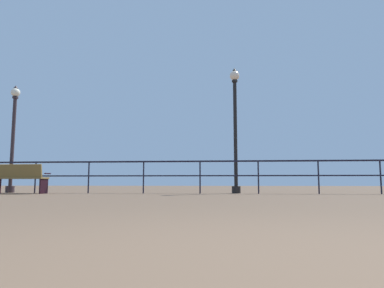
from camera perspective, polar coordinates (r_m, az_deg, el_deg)
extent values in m
plane|color=brown|center=(1.48, 12.16, -20.08)|extent=(60.00, 60.00, 0.00)
cube|color=black|center=(10.64, 6.14, -2.86)|extent=(19.61, 0.05, 0.05)
cube|color=black|center=(10.62, 6.17, -5.26)|extent=(19.61, 0.04, 0.04)
cylinder|color=black|center=(12.24, -24.61, -5.09)|extent=(0.04, 0.04, 0.99)
cylinder|color=black|center=(11.46, -16.82, -5.35)|extent=(0.04, 0.04, 0.99)
cylinder|color=black|center=(10.92, -8.07, -5.52)|extent=(0.04, 0.04, 0.99)
cylinder|color=black|center=(10.65, 1.35, -5.56)|extent=(0.04, 0.04, 0.99)
cylinder|color=black|center=(10.67, 10.98, -5.45)|extent=(0.04, 0.04, 0.99)
cylinder|color=black|center=(11.00, 20.31, -5.20)|extent=(0.04, 0.04, 0.99)
cylinder|color=black|center=(11.58, 28.88, -4.85)|extent=(0.04, 0.04, 0.99)
cube|color=brown|center=(11.85, -26.69, -5.09)|extent=(1.66, 0.52, 0.05)
cube|color=brown|center=(11.67, -27.23, -4.03)|extent=(1.65, 0.17, 0.42)
cube|color=black|center=(11.44, -23.45, -6.40)|extent=(0.05, 0.43, 0.47)
cube|color=black|center=(11.60, -22.89, -4.56)|extent=(0.05, 0.34, 0.04)
cube|color=black|center=(12.46, -29.20, -4.34)|extent=(0.05, 0.34, 0.04)
cylinder|color=#312427|center=(13.03, -28.03, -6.67)|extent=(0.28, 0.28, 0.22)
cylinder|color=#312427|center=(13.10, -27.67, 0.36)|extent=(0.12, 0.12, 2.99)
cylinder|color=#312427|center=(13.34, -27.33, 6.88)|extent=(0.19, 0.19, 0.06)
sphere|color=#EFE8CE|center=(13.38, -27.29, 7.63)|extent=(0.30, 0.30, 0.30)
cone|color=#312427|center=(13.43, -27.25, 8.46)|extent=(0.14, 0.14, 0.10)
cylinder|color=black|center=(10.92, 7.36, -7.56)|extent=(0.28, 0.28, 0.22)
cylinder|color=black|center=(11.03, 7.23, 1.78)|extent=(0.11, 0.11, 3.36)
cylinder|color=black|center=(11.39, 7.11, 10.32)|extent=(0.18, 0.18, 0.06)
sphere|color=#F3DDC2|center=(11.45, 7.09, 11.22)|extent=(0.31, 0.31, 0.31)
cone|color=black|center=(11.51, 7.08, 12.20)|extent=(0.14, 0.14, 0.10)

